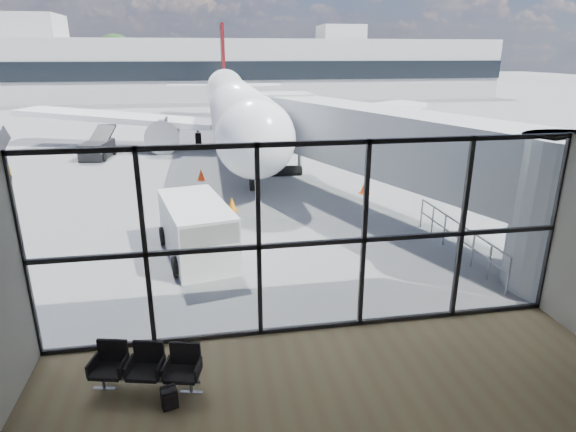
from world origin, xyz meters
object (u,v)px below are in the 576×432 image
object	(u,v)px
backpack	(170,398)
service_van	(197,229)
airliner	(233,104)
belt_loader	(98,148)
seating_row	(147,364)

from	to	relation	value
backpack	service_van	size ratio (longest dim) A/B	0.10
airliner	backpack	bearing A→B (deg)	-96.05
backpack	belt_loader	xyz separation A→B (m)	(-5.67, 23.68, 0.39)
seating_row	airliner	size ratio (longest dim) A/B	0.06
airliner	belt_loader	size ratio (longest dim) A/B	8.67
airliner	belt_loader	xyz separation A→B (m)	(-8.75, -4.17, -2.13)
seating_row	service_van	size ratio (longest dim) A/B	0.49
seating_row	service_van	world-z (taller)	service_van
belt_loader	seating_row	bearing A→B (deg)	-69.18
seating_row	backpack	size ratio (longest dim) A/B	4.83
backpack	airliner	size ratio (longest dim) A/B	0.01
airliner	service_van	distance (m)	21.04
backpack	seating_row	bearing A→B (deg)	106.84
backpack	airliner	distance (m)	28.13
backpack	belt_loader	size ratio (longest dim) A/B	0.11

